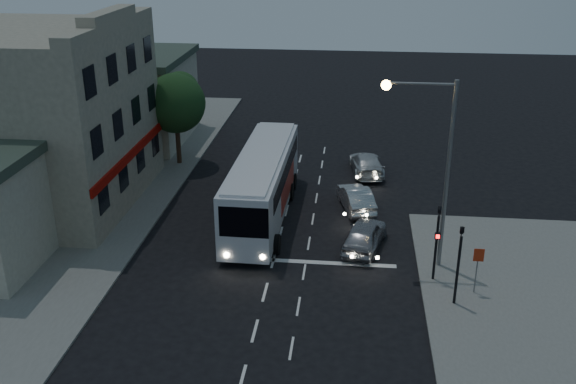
# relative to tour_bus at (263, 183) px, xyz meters

# --- Properties ---
(ground) EXTENTS (120.00, 120.00, 0.00)m
(ground) POSITION_rel_tour_bus_xyz_m (1.23, -7.03, -2.04)
(ground) COLOR black
(sidewalk_far) EXTENTS (12.00, 50.00, 0.12)m
(sidewalk_far) POSITION_rel_tour_bus_xyz_m (-11.77, 0.97, -1.98)
(sidewalk_far) COLOR slate
(sidewalk_far) RESTS_ON ground
(road_markings) EXTENTS (8.00, 30.55, 0.01)m
(road_markings) POSITION_rel_tour_bus_xyz_m (2.52, -3.72, -2.04)
(road_markings) COLOR silver
(road_markings) RESTS_ON ground
(tour_bus) EXTENTS (2.94, 12.36, 3.78)m
(tour_bus) POSITION_rel_tour_bus_xyz_m (0.00, 0.00, 0.00)
(tour_bus) COLOR silver
(tour_bus) RESTS_ON ground
(car_suv) EXTENTS (2.62, 4.53, 1.45)m
(car_suv) POSITION_rel_tour_bus_xyz_m (5.67, -3.23, -1.32)
(car_suv) COLOR #92939A
(car_suv) RESTS_ON ground
(car_sedan_a) EXTENTS (2.43, 4.41, 1.38)m
(car_sedan_a) POSITION_rel_tour_bus_xyz_m (5.19, 1.62, -1.36)
(car_sedan_a) COLOR silver
(car_sedan_a) RESTS_ON ground
(car_sedan_b) EXTENTS (2.54, 4.94, 1.37)m
(car_sedan_b) POSITION_rel_tour_bus_xyz_m (5.85, 7.56, -1.36)
(car_sedan_b) COLOR silver
(car_sedan_b) RESTS_ON ground
(traffic_signal_main) EXTENTS (0.25, 0.35, 4.10)m
(traffic_signal_main) POSITION_rel_tour_bus_xyz_m (8.83, -6.25, 0.38)
(traffic_signal_main) COLOR black
(traffic_signal_main) RESTS_ON sidewalk_near
(traffic_signal_side) EXTENTS (0.18, 0.15, 4.10)m
(traffic_signal_side) POSITION_rel_tour_bus_xyz_m (9.53, -8.23, 0.38)
(traffic_signal_side) COLOR black
(traffic_signal_side) RESTS_ON sidewalk_near
(regulatory_sign) EXTENTS (0.45, 0.12, 2.20)m
(regulatory_sign) POSITION_rel_tour_bus_xyz_m (10.53, -7.27, -0.45)
(regulatory_sign) COLOR slate
(regulatory_sign) RESTS_ON sidewalk_near
(streetlight) EXTENTS (3.32, 0.44, 9.00)m
(streetlight) POSITION_rel_tour_bus_xyz_m (8.58, -4.83, 3.69)
(streetlight) COLOR slate
(streetlight) RESTS_ON sidewalk_near
(main_building) EXTENTS (10.12, 12.00, 11.00)m
(main_building) POSITION_rel_tour_bus_xyz_m (-12.72, 0.97, 3.12)
(main_building) COLOR gray
(main_building) RESTS_ON sidewalk_far
(low_building_north) EXTENTS (9.40, 9.40, 6.50)m
(low_building_north) POSITION_rel_tour_bus_xyz_m (-12.27, 12.97, 1.35)
(low_building_north) COLOR beige
(low_building_north) RESTS_ON sidewalk_far
(street_tree) EXTENTS (4.00, 4.00, 6.20)m
(street_tree) POSITION_rel_tour_bus_xyz_m (-6.97, 7.99, 2.45)
(street_tree) COLOR black
(street_tree) RESTS_ON sidewalk_far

